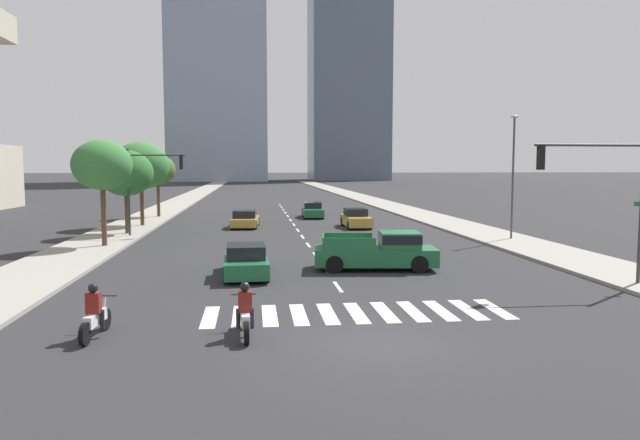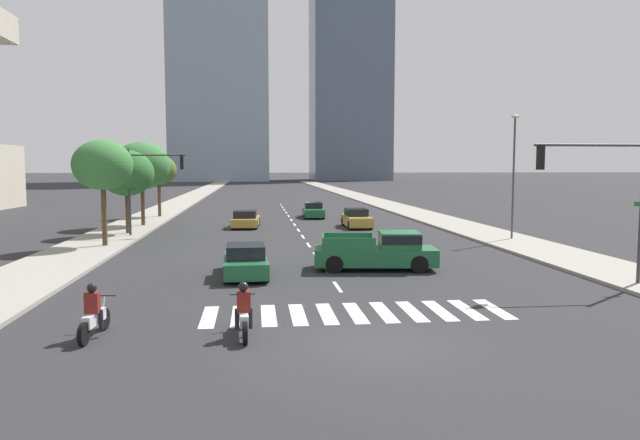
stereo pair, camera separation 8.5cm
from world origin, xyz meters
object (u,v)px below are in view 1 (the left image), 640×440
at_px(sedan_gold_1, 245,220).
at_px(traffic_signal_near, 602,182).
at_px(street_lamp_east, 513,167).
at_px(street_tree_nearest, 102,165).
at_px(motorcycle_lead, 245,315).
at_px(traffic_signal_far, 150,177).
at_px(street_tree_fourth, 158,170).
at_px(motorcycle_trailing, 95,316).
at_px(sedan_gold_2, 356,219).
at_px(street_tree_second, 126,173).
at_px(sedan_green_3, 246,261).
at_px(street_tree_third, 141,166).
at_px(pickup_truck, 381,251).
at_px(sedan_green_0, 312,211).

height_order(sedan_gold_1, traffic_signal_near, traffic_signal_near).
relative_size(street_lamp_east, street_tree_nearest, 1.28).
height_order(motorcycle_lead, traffic_signal_far, traffic_signal_far).
relative_size(motorcycle_lead, street_tree_fourth, 0.41).
bearing_deg(sedan_gold_1, motorcycle_trailing, 176.49).
xyz_separation_m(motorcycle_lead, traffic_signal_far, (-6.26, 22.98, 3.31)).
bearing_deg(sedan_gold_2, traffic_signal_far, -72.05).
distance_m(street_tree_nearest, street_tree_second, 6.12).
bearing_deg(street_tree_nearest, sedan_gold_2, 30.94).
bearing_deg(sedan_green_3, sedan_gold_1, -0.91).
xyz_separation_m(street_lamp_east, street_tree_fourth, (-23.93, 18.76, -0.28)).
xyz_separation_m(traffic_signal_near, street_lamp_east, (2.83, 13.72, 0.50)).
bearing_deg(street_tree_second, street_tree_third, 90.00).
bearing_deg(motorcycle_trailing, traffic_signal_near, -69.42).
bearing_deg(street_lamp_east, traffic_signal_near, -101.66).
distance_m(sedan_gold_2, traffic_signal_far, 15.26).
height_order(sedan_gold_2, traffic_signal_near, traffic_signal_near).
xyz_separation_m(pickup_truck, sedan_green_3, (-5.93, -0.90, -0.20)).
bearing_deg(sedan_green_3, pickup_truck, -83.11).
relative_size(pickup_truck, street_tree_nearest, 0.94).
bearing_deg(sedan_gold_2, motorcycle_trailing, -23.73).
bearing_deg(street_tree_second, traffic_signal_near, -42.50).
bearing_deg(traffic_signal_far, street_tree_nearest, -109.68).
height_order(traffic_signal_far, street_lamp_east, street_lamp_east).
height_order(sedan_green_0, street_tree_nearest, street_tree_nearest).
height_order(pickup_truck, traffic_signal_near, traffic_signal_near).
height_order(motorcycle_lead, sedan_green_0, motorcycle_lead).
relative_size(street_tree_nearest, street_tree_second, 1.07).
relative_size(pickup_truck, sedan_gold_2, 1.25).
height_order(pickup_truck, street_tree_nearest, street_tree_nearest).
bearing_deg(traffic_signal_near, motorcycle_trailing, 15.03).
relative_size(sedan_green_0, street_tree_fourth, 0.89).
height_order(sedan_gold_1, street_tree_third, street_tree_third).
distance_m(motorcycle_lead, street_tree_second, 25.75).
bearing_deg(traffic_signal_near, traffic_signal_far, -43.07).
bearing_deg(motorcycle_lead, sedan_gold_1, -2.41).
bearing_deg(sedan_green_0, traffic_signal_far, -39.20).
relative_size(sedan_green_0, traffic_signal_far, 0.87).
bearing_deg(street_lamp_east, sedan_green_3, -148.50).
xyz_separation_m(traffic_signal_near, traffic_signal_far, (-19.36, 18.10, -0.09)).
bearing_deg(street_tree_fourth, street_lamp_east, -38.09).
height_order(motorcycle_trailing, sedan_green_3, motorcycle_trailing).
bearing_deg(sedan_gold_1, sedan_green_3, -175.40).
bearing_deg(motorcycle_lead, traffic_signal_far, 12.14).
relative_size(sedan_gold_1, traffic_signal_near, 0.79).
height_order(sedan_green_0, sedan_gold_1, sedan_green_0).
distance_m(motorcycle_lead, sedan_green_0, 36.89).
relative_size(sedan_gold_1, street_tree_nearest, 0.75).
relative_size(sedan_green_3, street_tree_fourth, 0.82).
bearing_deg(street_tree_nearest, street_lamp_east, 1.16).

